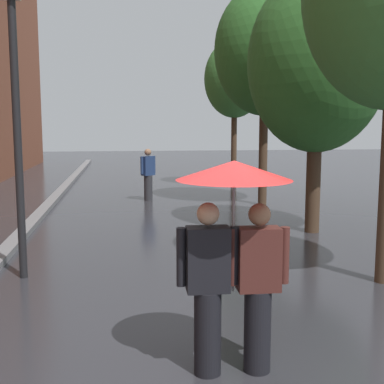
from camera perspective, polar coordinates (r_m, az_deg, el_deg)
name	(u,v)px	position (r m, az deg, el deg)	size (l,w,h in m)	color
ground_plane	(236,376)	(5.13, 5.00, -19.92)	(80.00, 80.00, 0.00)	#2D2D33
kerb_strip	(46,207)	(14.78, -16.06, -1.61)	(0.30, 36.00, 0.12)	slate
street_tree_1	(317,63)	(11.37, 13.90, 13.92)	(2.96, 2.96, 5.58)	#473323
street_tree_2	(265,51)	(15.06, 8.21, 15.42)	(2.89, 2.89, 6.27)	#473323
street_tree_3	(235,79)	(19.35, 4.82, 12.51)	(2.27, 2.27, 5.47)	#473323
couple_under_umbrella	(233,235)	(4.75, 4.69, -4.86)	(1.08, 1.08, 2.04)	black
street_lamp_post	(16,108)	(8.08, -19.18, 8.95)	(0.24, 0.24, 4.49)	black
pedestrian_walking_midground	(148,174)	(15.73, -4.96, 2.00)	(0.48, 0.42, 1.61)	#2D2D33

